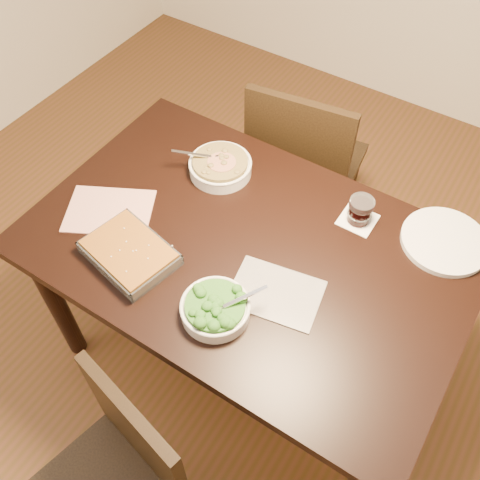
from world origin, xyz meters
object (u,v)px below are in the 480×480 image
(chair_near, at_px, (118,476))
(table, at_px, (247,263))
(broccoli_bowl, at_px, (215,308))
(wine_tumbler, at_px, (360,210))
(baking_dish, at_px, (130,253))
(dinner_plate, at_px, (445,241))
(chair_far, at_px, (303,163))
(stew_bowl, at_px, (220,166))

(chair_near, bearing_deg, table, 103.72)
(chair_near, bearing_deg, broccoli_bowl, 97.66)
(table, xyz_separation_m, wine_tumbler, (0.25, 0.29, 0.15))
(baking_dish, distance_m, wine_tumbler, 0.75)
(dinner_plate, height_order, chair_far, chair_far)
(wine_tumbler, bearing_deg, broccoli_bowl, -109.64)
(stew_bowl, distance_m, chair_near, 1.04)
(table, relative_size, chair_near, 1.69)
(table, relative_size, baking_dish, 4.47)
(broccoli_bowl, xyz_separation_m, dinner_plate, (0.47, 0.61, -0.02))
(stew_bowl, xyz_separation_m, wine_tumbler, (0.51, 0.06, 0.02))
(broccoli_bowl, bearing_deg, chair_near, -94.57)
(chair_far, bearing_deg, stew_bowl, 65.68)
(broccoli_bowl, height_order, chair_far, chair_far)
(table, distance_m, broccoli_bowl, 0.29)
(baking_dish, relative_size, chair_near, 0.38)
(wine_tumbler, distance_m, chair_near, 1.10)
(baking_dish, bearing_deg, broccoli_bowl, 8.44)
(broccoli_bowl, distance_m, baking_dish, 0.34)
(dinner_plate, xyz_separation_m, chair_far, (-0.66, 0.31, -0.25))
(chair_far, bearing_deg, wine_tumbler, 128.15)
(chair_near, height_order, chair_far, chair_far)
(chair_near, bearing_deg, stew_bowl, 118.31)
(table, distance_m, baking_dish, 0.39)
(wine_tumbler, relative_size, chair_near, 0.11)
(baking_dish, xyz_separation_m, chair_near, (0.30, -0.49, -0.31))
(broccoli_bowl, height_order, dinner_plate, broccoli_bowl)
(stew_bowl, distance_m, baking_dish, 0.47)
(baking_dish, distance_m, dinner_plate, 1.00)
(broccoli_bowl, relative_size, dinner_plate, 0.75)
(wine_tumbler, relative_size, dinner_plate, 0.33)
(stew_bowl, relative_size, baking_dish, 0.72)
(baking_dish, bearing_deg, wine_tumbler, 56.64)
(baking_dish, xyz_separation_m, dinner_plate, (0.81, 0.59, -0.02))
(table, bearing_deg, dinner_plate, 33.67)
(wine_tumbler, bearing_deg, stew_bowl, -173.17)
(table, xyz_separation_m, chair_far, (-0.13, 0.66, -0.14))
(wine_tumbler, height_order, dinner_plate, wine_tumbler)
(broccoli_bowl, distance_m, wine_tumbler, 0.58)
(broccoli_bowl, distance_m, chair_far, 0.97)
(wine_tumbler, height_order, chair_near, wine_tumbler)
(stew_bowl, height_order, broccoli_bowl, stew_bowl)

